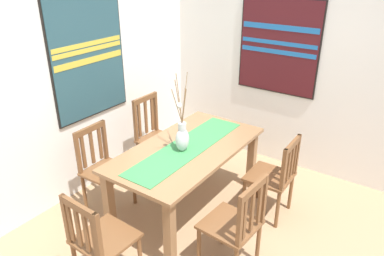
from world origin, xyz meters
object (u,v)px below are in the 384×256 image
chair_0 (103,167)px  chair_4 (99,239)px  painting_on_side_wall (279,47)px  centerpiece_vase (182,137)px  chair_3 (275,175)px  painting_on_back_wall (88,54)px  chair_2 (155,135)px  dining_table (187,157)px  chair_1 (236,224)px

chair_0 → chair_4: chair_0 is taller
chair_4 → painting_on_side_wall: size_ratio=0.79×
centerpiece_vase → chair_4: centerpiece_vase is taller
chair_3 → painting_on_back_wall: size_ratio=0.64×
painting_on_back_wall → chair_2: bearing=-38.8°
chair_4 → chair_0: bearing=45.7°
centerpiece_vase → chair_4: bearing=-178.9°
painting_on_back_wall → centerpiece_vase: bearing=-88.9°
dining_table → painting_on_side_wall: size_ratio=1.50×
chair_4 → painting_on_back_wall: (1.09, 1.21, 1.05)m
centerpiece_vase → dining_table: bearing=0.5°
chair_1 → chair_3: (0.87, 0.03, -0.00)m
chair_3 → painting_on_back_wall: bearing=105.2°
dining_table → chair_3: (0.43, -0.76, -0.16)m
chair_3 → chair_1: bearing=-177.7°
chair_0 → painting_on_back_wall: 1.18m
chair_1 → chair_3: bearing=2.3°
chair_3 → chair_0: bearing=119.9°
chair_0 → centerpiece_vase: bearing=-64.3°
chair_3 → painting_on_side_wall: 1.56m
dining_table → chair_2: bearing=62.0°
chair_3 → painting_on_side_wall: bearing=25.9°
chair_4 → painting_on_back_wall: painting_on_back_wall is taller
dining_table → chair_3: size_ratio=1.90×
centerpiece_vase → chair_2: centerpiece_vase is taller
chair_1 → chair_3: size_ratio=1.03×
chair_1 → chair_0: bearing=90.0°
centerpiece_vase → painting_on_side_wall: 1.70m
chair_0 → chair_1: bearing=-90.0°
dining_table → painting_on_side_wall: bearing=-9.1°
dining_table → centerpiece_vase: (-0.08, -0.00, 0.26)m
dining_table → painting_on_back_wall: bearing=95.0°
chair_1 → painting_on_side_wall: 2.26m
painting_on_side_wall → chair_2: bearing=137.1°
chair_2 → painting_on_side_wall: painting_on_side_wall is taller
chair_0 → chair_4: bearing=-134.3°
chair_0 → painting_on_back_wall: painting_on_back_wall is taller
chair_0 → chair_2: bearing=1.8°
centerpiece_vase → chair_1: bearing=-114.3°
painting_on_back_wall → painting_on_side_wall: (1.60, -1.43, -0.04)m
chair_0 → painting_on_side_wall: bearing=-26.9°
chair_2 → chair_4: size_ratio=1.09×
chair_0 → chair_1: chair_1 is taller
chair_2 → painting_on_back_wall: size_ratio=0.70×
painting_on_side_wall → chair_1: bearing=-164.0°
chair_4 → centerpiece_vase: bearing=1.1°
chair_0 → chair_3: chair_0 is taller
dining_table → centerpiece_vase: size_ratio=2.24×
painting_on_back_wall → chair_4: bearing=-132.0°
centerpiece_vase → painting_on_side_wall: size_ratio=0.67×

